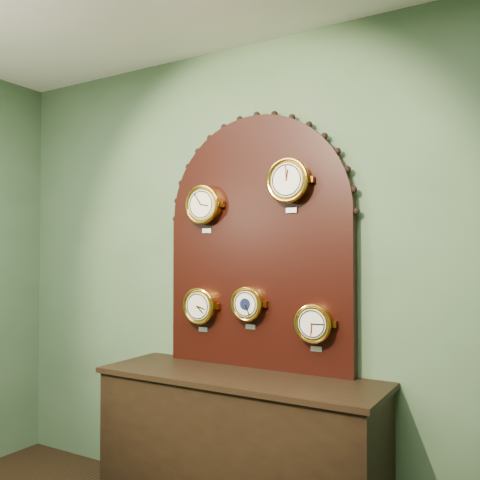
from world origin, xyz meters
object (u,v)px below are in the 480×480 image
Objects in this scene: shop_counter at (238,453)px; barometer at (248,304)px; roman_clock at (204,205)px; arabic_clock at (289,181)px; display_board at (257,233)px; tide_clock at (314,323)px; hygrometer at (200,306)px.

shop_counter is 0.82m from barometer.
arabic_clock reaches higher than roman_clock.
tide_clock is (0.39, -0.07, -0.50)m from display_board.
arabic_clock is at bearing -179.60° from tide_clock.
tide_clock is (0.41, -0.00, -0.09)m from barometer.
arabic_clock is at bearing -15.61° from display_board.
arabic_clock is 0.75m from barometer.
display_board is 0.58m from hygrometer.
roman_clock is at bearing -1.04° from hygrometer.
barometer is (-0.27, 0.00, -0.70)m from arabic_clock.
barometer is (-0.02, -0.07, -0.42)m from display_board.
barometer is at bearing 99.07° from shop_counter.
barometer is at bearing 179.75° from arabic_clock.
display_board is at bearing 69.64° from barometer.
roman_clock reaches higher than barometer.
arabic_clock is 1.15× the size of tide_clock.
hygrometer is 0.34m from barometer.
hygrometer is at bearing 157.10° from shop_counter.
hygrometer is (-0.03, 0.00, -0.62)m from roman_clock.
display_board reaches higher than barometer.
hygrometer is at bearing 179.93° from arabic_clock.
roman_clock is at bearing 179.97° from arabic_clock.
shop_counter is at bearing -24.35° from roman_clock.
hygrometer is 1.09× the size of barometer.
arabic_clock reaches higher than tide_clock.
arabic_clock is at bearing -0.07° from hygrometer.
barometer is (0.34, 0.00, 0.03)m from hygrometer.
tide_clock reaches higher than shop_counter.
display_board is 4.97× the size of arabic_clock.
tide_clock is at bearing -0.02° from barometer.
roman_clock is at bearing 155.65° from shop_counter.
arabic_clock is at bearing -0.03° from roman_clock.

